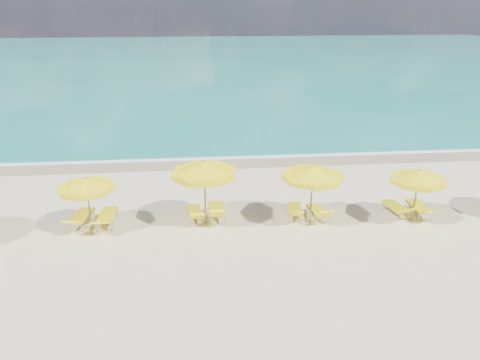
{
  "coord_description": "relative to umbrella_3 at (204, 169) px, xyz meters",
  "views": [
    {
      "loc": [
        -1.71,
        -16.57,
        8.4
      ],
      "look_at": [
        0.0,
        1.5,
        1.2
      ],
      "focal_mm": 35.0,
      "sensor_mm": 36.0,
      "label": 1
    }
  ],
  "objects": [
    {
      "name": "lounger_4_right",
      "position": [
        4.5,
        -0.14,
        -2.03
      ],
      "size": [
        0.79,
        1.68,
        0.79
      ],
      "rotation": [
        0.0,
        0.0,
        0.16
      ],
      "color": "#A5A8AD",
      "rests_on": "ground"
    },
    {
      "name": "umbrella_5",
      "position": [
        8.21,
        -0.66,
        -0.35
      ],
      "size": [
        2.2,
        2.2,
        2.21
      ],
      "rotation": [
        0.0,
        0.0,
        -0.01
      ],
      "color": "#987F4C",
      "rests_on": "ground"
    },
    {
      "name": "lounger_5_left",
      "position": [
        7.76,
        -0.09,
        -2.02
      ],
      "size": [
        0.88,
        1.79,
        0.77
      ],
      "rotation": [
        0.0,
        0.0,
        0.19
      ],
      "color": "#A5A8AD",
      "rests_on": "ground"
    },
    {
      "name": "umbrella_3",
      "position": [
        0.0,
        0.0,
        0.0
      ],
      "size": [
        3.23,
        3.23,
        2.62
      ],
      "rotation": [
        0.0,
        0.0,
        0.29
      ],
      "color": "#987F4C",
      "rests_on": "ground"
    },
    {
      "name": "lounger_5_right",
      "position": [
        8.69,
        -0.22,
        -2.01
      ],
      "size": [
        0.65,
        1.87,
        0.74
      ],
      "rotation": [
        0.0,
        0.0,
        0.02
      ],
      "color": "#A5A8AD",
      "rests_on": "ground"
    },
    {
      "name": "whitecap_near",
      "position": [
        -4.51,
        16.87,
        -2.24
      ],
      "size": [
        14.0,
        0.36,
        0.05
      ],
      "primitive_type": "cube",
      "color": "white",
      "rests_on": "ground"
    },
    {
      "name": "lounger_4_left",
      "position": [
        3.59,
        0.08,
        -2.03
      ],
      "size": [
        0.77,
        1.73,
        0.75
      ],
      "rotation": [
        0.0,
        0.0,
        -0.14
      ],
      "color": "#A5A8AD",
      "rests_on": "ground"
    },
    {
      "name": "umbrella_4",
      "position": [
        4.12,
        -0.39,
        -0.15
      ],
      "size": [
        2.72,
        2.72,
        2.45
      ],
      "rotation": [
        0.0,
        0.0,
        -0.14
      ],
      "color": "#987F4C",
      "rests_on": "ground"
    },
    {
      "name": "foam_line",
      "position": [
        1.49,
        8.07,
        -2.24
      ],
      "size": [
        120.0,
        1.2,
        0.03
      ],
      "primitive_type": "cube",
      "color": "white",
      "rests_on": "ground"
    },
    {
      "name": "lounger_3_left",
      "position": [
        -0.43,
        0.2,
        -2.03
      ],
      "size": [
        0.75,
        1.73,
        0.76
      ],
      "rotation": [
        0.0,
        0.0,
        0.12
      ],
      "color": "#A5A8AD",
      "rests_on": "ground"
    },
    {
      "name": "lounger_3_right",
      "position": [
        0.45,
        0.27,
        -2.0
      ],
      "size": [
        0.66,
        1.88,
        0.89
      ],
      "rotation": [
        0.0,
        0.0,
        -0.0
      ],
      "color": "#A5A8AD",
      "rests_on": "ground"
    },
    {
      "name": "whitecap_far",
      "position": [
        9.49,
        23.87,
        -2.24
      ],
      "size": [
        18.0,
        0.3,
        0.05
      ],
      "primitive_type": "cube",
      "color": "white",
      "rests_on": "ground"
    },
    {
      "name": "wet_sand_band",
      "position": [
        1.49,
        7.27,
        -2.24
      ],
      "size": [
        120.0,
        2.6,
        0.01
      ],
      "primitive_type": "cube",
      "color": "tan",
      "rests_on": "ground"
    },
    {
      "name": "umbrella_2",
      "position": [
        -4.39,
        -0.18,
        -0.39
      ],
      "size": [
        2.22,
        2.22,
        2.17
      ],
      "rotation": [
        0.0,
        0.0,
        -0.04
      ],
      "color": "#987F4C",
      "rests_on": "ground"
    },
    {
      "name": "ground_plane",
      "position": [
        1.49,
        -0.13,
        -2.24
      ],
      "size": [
        120.0,
        120.0,
        0.0
      ],
      "primitive_type": "plane",
      "color": "beige"
    },
    {
      "name": "ocean",
      "position": [
        1.49,
        47.87,
        -2.24
      ],
      "size": [
        120.0,
        80.0,
        0.3
      ],
      "primitive_type": "cube",
      "color": "#167D6F",
      "rests_on": "ground"
    },
    {
      "name": "lounger_2_right",
      "position": [
        -3.84,
        0.11,
        -2.01
      ],
      "size": [
        0.7,
        1.98,
        0.73
      ],
      "rotation": [
        0.0,
        0.0,
        -0.03
      ],
      "color": "#A5A8AD",
      "rests_on": "ground"
    },
    {
      "name": "lounger_2_left",
      "position": [
        -4.85,
        0.18,
        -2.01
      ],
      "size": [
        0.9,
        1.97,
        0.76
      ],
      "rotation": [
        0.0,
        0.0,
        -0.16
      ],
      "color": "#A5A8AD",
      "rests_on": "ground"
    }
  ]
}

